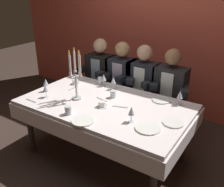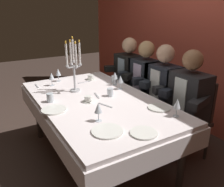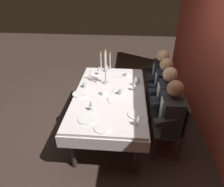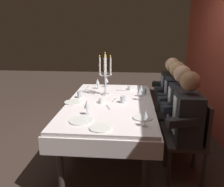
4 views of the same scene
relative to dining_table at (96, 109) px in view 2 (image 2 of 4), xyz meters
The scene contains 27 objects.
ground_plane 0.62m from the dining_table, ahead, with size 12.00×12.00×0.00m, color #3C2D26.
back_wall 1.81m from the dining_table, 90.00° to the left, with size 6.00×0.12×2.70m, color #D0523E.
dining_table is the anchor object (origin of this frame).
candelabra 0.54m from the dining_table, 164.10° to the right, with size 0.19×0.19×0.61m.
dinner_plate_0 0.71m from the dining_table, 19.94° to the right, with size 0.25×0.25×0.01m, color white.
dinner_plate_1 0.67m from the dining_table, 37.95° to the left, with size 0.21×0.21×0.01m, color white.
dinner_plate_2 0.49m from the dining_table, 82.57° to the right, with size 0.23×0.23×0.01m, color white.
dinner_plate_3 0.83m from the dining_table, ahead, with size 0.21×0.21×0.01m, color white.
wine_glass_0 0.56m from the dining_table, 24.58° to the right, with size 0.07×0.07×0.16m.
wine_glass_1 0.75m from the dining_table, 158.93° to the right, with size 0.07×0.07×0.16m.
wine_glass_2 0.86m from the dining_table, 29.87° to the left, with size 0.07×0.07×0.16m.
wine_glass_3 0.56m from the dining_table, 126.38° to the left, with size 0.07×0.07×0.16m.
wine_glass_4 0.47m from the dining_table, 109.37° to the left, with size 0.07×0.07×0.16m.
wine_glass_5 0.84m from the dining_table, behind, with size 0.07×0.07×0.16m.
water_tumbler_0 0.23m from the dining_table, 91.18° to the left, with size 0.07×0.07×0.09m, color silver.
water_tumbler_1 0.62m from the dining_table, 130.33° to the left, with size 0.07×0.07×0.09m, color silver.
water_tumbler_2 0.49m from the dining_table, 110.74° to the right, with size 0.07×0.07×0.09m, color silver.
coffee_cup_0 0.72m from the dining_table, 158.82° to the left, with size 0.13×0.12×0.06m.
coffee_cup_1 0.18m from the dining_table, 73.61° to the right, with size 0.13×0.12×0.06m.
fork_0 0.24m from the dining_table, ahead, with size 0.17×0.02×0.01m, color #B7B7BC.
fork_1 0.15m from the dining_table, 148.83° to the left, with size 0.17×0.02×0.01m, color #B7B7BC.
fork_2 0.61m from the dining_table, 167.72° to the left, with size 0.17×0.02×0.01m, color #B7B7BC.
fork_3 0.86m from the dining_table, 149.97° to the right, with size 0.17×0.02×0.01m, color #B7B7BC.
seated_diner_0 1.13m from the dining_table, 127.79° to the left, with size 0.63×0.48×1.24m.
seated_diner_1 0.94m from the dining_table, 109.09° to the left, with size 0.63×0.48×1.24m.
seated_diner_2 0.89m from the dining_table, 87.39° to the left, with size 0.63×0.48×1.24m.
seated_diner_3 0.99m from the dining_table, 63.77° to the left, with size 0.63×0.48×1.24m.
Camera 2 is at (2.03, -1.01, 1.64)m, focal length 37.67 mm.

